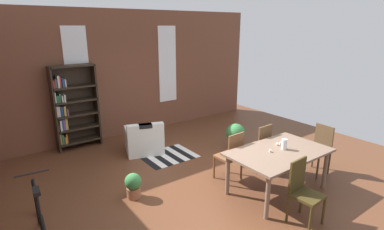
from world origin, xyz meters
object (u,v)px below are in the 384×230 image
dining_chair_far_left (231,155)px  bookshelf_tall (72,107)px  potted_plant_by_shelf (235,134)px  dining_chair_head_right (319,148)px  dining_table (279,155)px  armchair_white (144,140)px  potted_plant_corner (133,185)px  dining_chair_far_right (260,145)px  bicycle_second (40,219)px  dining_chair_near_left (303,190)px  vase_on_table (284,144)px

dining_chair_far_left → bookshelf_tall: bookshelf_tall is taller
bookshelf_tall → potted_plant_by_shelf: (3.01, -2.27, -0.64)m
bookshelf_tall → dining_chair_head_right: bearing=-49.7°
dining_table → dining_chair_head_right: bearing=-0.2°
dining_chair_head_right → dining_chair_far_left: same height
dining_chair_far_left → bookshelf_tall: 3.85m
bookshelf_tall → armchair_white: bearing=-44.9°
dining_chair_head_right → bookshelf_tall: size_ratio=0.49×
bookshelf_tall → potted_plant_corner: 2.92m
dining_chair_far_right → potted_plant_by_shelf: (0.38, 1.07, -0.17)m
bicycle_second → dining_table: bearing=-16.0°
dining_chair_head_right → bookshelf_tall: (-3.48, 4.10, 0.47)m
dining_chair_far_right → potted_plant_corner: bearing=168.2°
dining_table → potted_plant_by_shelf: size_ratio=2.85×
bookshelf_tall → potted_plant_by_shelf: 3.83m
dining_chair_far_right → dining_chair_near_left: bearing=-117.3°
bicycle_second → potted_plant_corner: (1.46, 0.26, -0.10)m
dining_chair_far_left → bicycle_second: 3.19m
armchair_white → bookshelf_tall: bearing=135.1°
dining_chair_far_right → dining_chair_head_right: bearing=-42.0°
dining_chair_near_left → dining_table: bearing=62.7°
dining_chair_far_right → armchair_white: dining_chair_far_right is taller
dining_chair_far_left → dining_chair_near_left: bearing=-90.3°
potted_plant_by_shelf → potted_plant_corner: 2.93m
potted_plant_by_shelf → bicycle_second: bearing=-169.5°
dining_chair_near_left → bookshelf_tall: size_ratio=0.49×
dining_table → dining_chair_head_right: dining_chair_head_right is taller
bookshelf_tall → potted_plant_corner: size_ratio=4.47×
dining_chair_near_left → bookshelf_tall: bearing=110.9°
potted_plant_by_shelf → potted_plant_corner: size_ratio=1.38×
dining_table → dining_chair_near_left: bearing=-117.3°
vase_on_table → bookshelf_tall: bearing=120.0°
dining_chair_far_left → bicycle_second: bearing=175.2°
dining_chair_far_right → armchair_white: (-1.44, 2.15, -0.23)m
dining_chair_far_left → potted_plant_corner: (-1.72, 0.52, -0.28)m
armchair_white → dining_chair_far_left: bearing=-72.7°
dining_chair_head_right → dining_chair_far_right: size_ratio=1.00×
dining_chair_near_left → bicycle_second: dining_chair_near_left is taller
dining_chair_head_right → potted_plant_by_shelf: dining_chair_head_right is taller
dining_chair_near_left → potted_plant_corner: bearing=130.1°
armchair_white → dining_table: bearing=-70.1°
armchair_white → vase_on_table: bearing=-68.0°
dining_chair_near_left → armchair_white: bearing=100.3°
potted_plant_corner → dining_chair_far_right: bearing=-11.8°
dining_chair_far_left → bookshelf_tall: (-1.86, 3.34, 0.47)m
potted_plant_by_shelf → potted_plant_corner: (-2.88, -0.55, -0.11)m
dining_chair_far_left → armchair_white: size_ratio=0.94×
bicycle_second → potted_plant_by_shelf: bearing=10.5°
dining_table → bicycle_second: bearing=164.0°
bookshelf_tall → armchair_white: bookshelf_tall is taller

